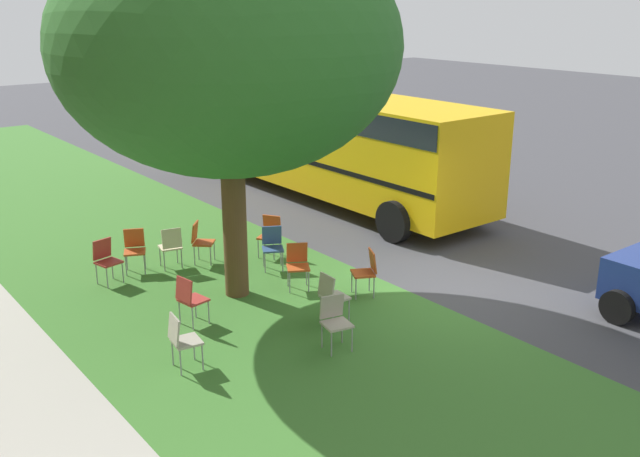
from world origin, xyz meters
TOP-DOWN VIEW (x-y plane):
  - ground at (0.00, 0.00)m, footprint 80.00×80.00m
  - grass_verge at (0.00, 3.20)m, footprint 48.00×6.00m
  - sidewalk_strip at (0.00, 7.60)m, footprint 48.00×2.80m
  - street_tree at (2.31, 2.82)m, footprint 5.92×5.92m
  - chair_0 at (3.66, 1.14)m, footprint 0.57×0.58m
  - chair_1 at (4.58, 3.82)m, footprint 0.56×0.55m
  - chair_2 at (1.65, 4.14)m, footprint 0.48×0.48m
  - chair_3 at (0.77, 0.94)m, footprint 0.56×0.57m
  - chair_4 at (4.27, 3.17)m, footprint 0.50×0.49m
  - chair_5 at (0.38, 4.96)m, footprint 0.47×0.48m
  - chair_6 at (0.28, 2.18)m, footprint 0.44×0.44m
  - chair_7 at (4.34, 4.51)m, footprint 0.50×0.50m
  - chair_8 at (4.20, 2.53)m, footprint 0.59×0.59m
  - chair_9 at (1.85, 1.74)m, footprint 0.57×0.57m
  - chair_10 at (-0.50, 2.74)m, footprint 0.50×0.50m
  - chair_11 at (3.00, 1.53)m, footprint 0.57×0.56m
  - school_bus at (6.67, -2.85)m, footprint 10.40×2.80m

SIDE VIEW (x-z plane):
  - ground at x=0.00m, z-range 0.00..0.00m
  - grass_verge at x=0.00m, z-range 0.00..0.01m
  - sidewalk_strip at x=0.00m, z-range 0.00..0.01m
  - chair_0 at x=3.66m, z-range 0.08..0.96m
  - chair_1 at x=4.58m, z-range 0.08..0.96m
  - chair_2 at x=1.65m, z-range 0.08..0.96m
  - chair_3 at x=0.77m, z-range 0.08..0.96m
  - chair_4 at x=4.27m, z-range 0.08..0.96m
  - chair_5 at x=0.38m, z-range 0.08..0.96m
  - chair_6 at x=0.28m, z-range 0.08..0.96m
  - chair_7 at x=4.34m, z-range 0.08..0.96m
  - chair_8 at x=4.20m, z-range 0.08..0.96m
  - chair_9 at x=1.85m, z-range 0.08..0.96m
  - chair_10 at x=-0.50m, z-range 0.08..0.96m
  - chair_11 at x=3.00m, z-range 0.08..0.96m
  - school_bus at x=6.67m, z-range 0.32..3.20m
  - street_tree at x=2.31m, z-range 1.16..7.87m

